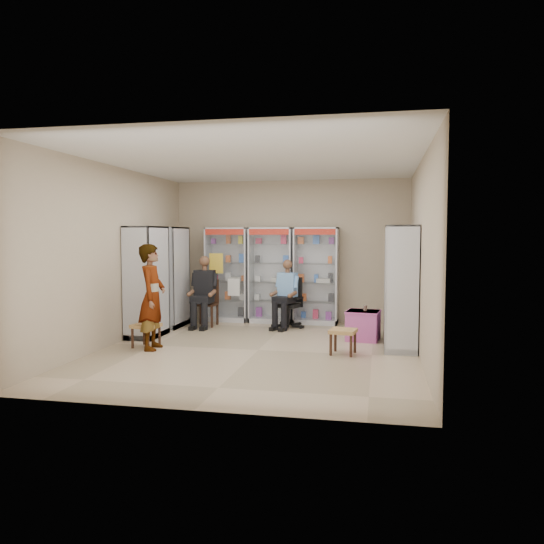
% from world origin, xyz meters
% --- Properties ---
extents(floor, '(6.00, 6.00, 0.00)m').
position_xyz_m(floor, '(0.00, 0.00, 0.00)').
color(floor, tan).
rests_on(floor, ground).
extents(room_shell, '(5.02, 6.02, 3.01)m').
position_xyz_m(room_shell, '(0.00, 0.00, 1.97)').
color(room_shell, tan).
rests_on(room_shell, ground).
extents(cabinet_back_left, '(0.90, 0.50, 2.00)m').
position_xyz_m(cabinet_back_left, '(-1.30, 2.73, 1.00)').
color(cabinet_back_left, '#9FA2A6').
rests_on(cabinet_back_left, floor).
extents(cabinet_back_mid, '(0.90, 0.50, 2.00)m').
position_xyz_m(cabinet_back_mid, '(-0.35, 2.73, 1.00)').
color(cabinet_back_mid, silver).
rests_on(cabinet_back_mid, floor).
extents(cabinet_back_right, '(0.90, 0.50, 2.00)m').
position_xyz_m(cabinet_back_right, '(0.60, 2.73, 1.00)').
color(cabinet_back_right, '#A3A6AA').
rests_on(cabinet_back_right, floor).
extents(cabinet_right_far, '(0.90, 0.50, 2.00)m').
position_xyz_m(cabinet_right_far, '(2.23, 1.60, 1.00)').
color(cabinet_right_far, '#A8ACB0').
rests_on(cabinet_right_far, floor).
extents(cabinet_right_near, '(0.90, 0.50, 2.00)m').
position_xyz_m(cabinet_right_near, '(2.23, 0.50, 1.00)').
color(cabinet_right_near, '#ACADB3').
rests_on(cabinet_right_near, floor).
extents(cabinet_left_far, '(0.90, 0.50, 2.00)m').
position_xyz_m(cabinet_left_far, '(-2.23, 1.80, 1.00)').
color(cabinet_left_far, '#B0B2B7').
rests_on(cabinet_left_far, floor).
extents(cabinet_left_near, '(0.90, 0.50, 2.00)m').
position_xyz_m(cabinet_left_near, '(-2.23, 0.70, 1.00)').
color(cabinet_left_near, silver).
rests_on(cabinet_left_near, floor).
extents(wooden_chair, '(0.42, 0.42, 0.94)m').
position_xyz_m(wooden_chair, '(-1.55, 2.00, 0.47)').
color(wooden_chair, black).
rests_on(wooden_chair, floor).
extents(seated_customer, '(0.44, 0.60, 1.34)m').
position_xyz_m(seated_customer, '(-1.55, 1.95, 0.67)').
color(seated_customer, black).
rests_on(seated_customer, floor).
extents(office_chair, '(0.69, 0.69, 1.00)m').
position_xyz_m(office_chair, '(0.12, 2.16, 0.50)').
color(office_chair, black).
rests_on(office_chair, floor).
extents(seated_shopkeeper, '(0.58, 0.68, 1.27)m').
position_xyz_m(seated_shopkeeper, '(0.12, 2.11, 0.64)').
color(seated_shopkeeper, '#69A9CF').
rests_on(seated_shopkeeper, floor).
extents(pink_trunk, '(0.61, 0.59, 0.52)m').
position_xyz_m(pink_trunk, '(1.62, 1.15, 0.26)').
color(pink_trunk, '#BC4B8E').
rests_on(pink_trunk, floor).
extents(tea_glass, '(0.07, 0.07, 0.10)m').
position_xyz_m(tea_glass, '(1.65, 1.18, 0.57)').
color(tea_glass, '#612408').
rests_on(tea_glass, pink_trunk).
extents(woven_stool_a, '(0.44, 0.44, 0.39)m').
position_xyz_m(woven_stool_a, '(1.35, -0.02, 0.20)').
color(woven_stool_a, '#A77A46').
rests_on(woven_stool_a, floor).
extents(woven_stool_b, '(0.46, 0.46, 0.39)m').
position_xyz_m(woven_stool_b, '(-1.86, -0.16, 0.19)').
color(woven_stool_b, olive).
rests_on(woven_stool_b, floor).
extents(standing_man, '(0.48, 0.67, 1.70)m').
position_xyz_m(standing_man, '(-1.69, -0.27, 0.85)').
color(standing_man, gray).
rests_on(standing_man, floor).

